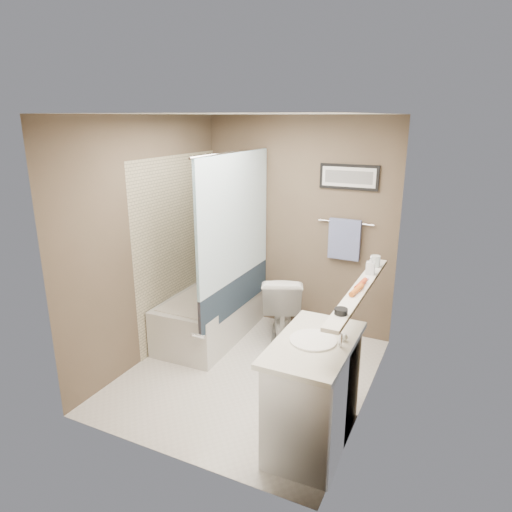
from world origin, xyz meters
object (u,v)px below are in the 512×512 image
at_px(vanity, 313,395).
at_px(soap_bottle, 371,265).
at_px(bathtub, 213,313).
at_px(hair_brush_front, 356,290).
at_px(toilet, 282,306).
at_px(hair_brush_back, 361,284).
at_px(candle_bowl_near, 341,311).
at_px(glass_jar, 376,261).

relative_size(vanity, soap_bottle, 5.81).
relative_size(bathtub, hair_brush_front, 6.82).
xyz_separation_m(toilet, vanity, (0.87, -1.49, 0.02)).
xyz_separation_m(toilet, hair_brush_back, (1.05, -0.98, 0.76)).
height_order(bathtub, candle_bowl_near, candle_bowl_near).
bearing_deg(vanity, bathtub, 140.66).
height_order(toilet, vanity, vanity).
relative_size(hair_brush_front, glass_jar, 2.20).
xyz_separation_m(hair_brush_front, hair_brush_back, (0.00, 0.14, 0.00)).
bearing_deg(candle_bowl_near, hair_brush_back, 90.00).
bearing_deg(toilet, vanity, 98.41).
bearing_deg(toilet, glass_jar, 135.72).
relative_size(bathtub, vanity, 1.67).
distance_m(candle_bowl_near, hair_brush_front, 0.43).
relative_size(bathtub, candle_bowl_near, 16.67).
height_order(candle_bowl_near, hair_brush_front, hair_brush_front).
bearing_deg(hair_brush_front, candle_bowl_near, -90.00).
xyz_separation_m(vanity, candle_bowl_near, (0.19, -0.06, 0.73)).
xyz_separation_m(toilet, hair_brush_front, (1.05, -1.12, 0.76)).
xyz_separation_m(bathtub, vanity, (1.60, -1.23, 0.15)).
bearing_deg(hair_brush_back, soap_bottle, 90.00).
xyz_separation_m(candle_bowl_near, glass_jar, (0.00, 1.11, 0.03)).
bearing_deg(vanity, candle_bowl_near, -19.92).
bearing_deg(candle_bowl_near, vanity, 161.92).
bearing_deg(hair_brush_front, hair_brush_back, 90.00).
height_order(toilet, soap_bottle, soap_bottle).
bearing_deg(hair_brush_back, vanity, -109.91).
relative_size(bathtub, soap_bottle, 9.69).
xyz_separation_m(candle_bowl_near, soap_bottle, (0.00, 0.90, 0.06)).
relative_size(glass_jar, soap_bottle, 0.65).
xyz_separation_m(bathtub, hair_brush_back, (1.79, -0.72, 0.89)).
distance_m(candle_bowl_near, glass_jar, 1.11).
relative_size(hair_brush_back, glass_jar, 2.20).
distance_m(vanity, soap_bottle, 1.17).
xyz_separation_m(toilet, glass_jar, (1.05, -0.44, 0.79)).
relative_size(vanity, hair_brush_back, 4.09).
distance_m(toilet, hair_brush_back, 1.63).
xyz_separation_m(vanity, soap_bottle, (0.19, 0.84, 0.79)).
distance_m(bathtub, toilet, 0.79).
bearing_deg(glass_jar, toilet, 157.51).
bearing_deg(hair_brush_back, toilet, 137.06).
distance_m(bathtub, hair_brush_back, 2.12).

